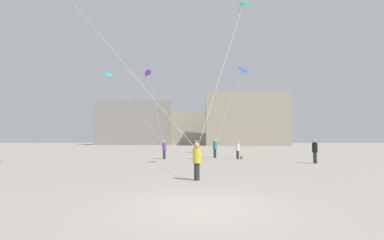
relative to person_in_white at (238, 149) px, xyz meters
The scene contains 15 objects.
ground_plane 18.09m from the person_in_white, 103.07° to the right, with size 300.00×300.00×0.00m, color #9E9689.
person_in_white is the anchor object (origin of this frame).
person_in_purple 6.66m from the person_in_white, behind, with size 0.37×0.37×1.70m.
person_in_yellow 13.54m from the person_in_white, 107.54° to the right, with size 0.35×0.35×1.62m.
person_in_black 6.73m from the person_in_white, 43.17° to the right, with size 0.39×0.39×1.79m.
person_in_teal 2.58m from the person_in_white, 137.13° to the left, with size 0.40×0.40×1.81m.
person_in_green 3.76m from the person_in_white, behind, with size 0.37×0.37×1.68m.
kite_cobalt_delta 12.57m from the person_in_white, 75.17° to the left, with size 4.98×7.31×9.46m.
kite_violet_diamond 17.29m from the person_in_white, 132.77° to the left, with size 3.78×11.11×9.68m.
kite_emerald_diamond 12.33m from the person_in_white, 97.02° to the right, with size 3.68×5.67×9.61m.
kite_cyan_diamond 23.52m from the person_in_white, 138.46° to the left, with size 10.01×14.65×10.34m.
building_left_hall 75.29m from the person_in_white, 107.93° to the left, with size 25.49×14.00×14.73m.
building_centre_hall 75.45m from the person_in_white, 93.87° to the left, with size 14.75×12.98×11.33m.
building_right_hall 59.70m from the person_in_white, 77.42° to the left, with size 24.72×11.88×15.47m.
handbag_beside_flyer 0.85m from the person_in_white, 15.95° to the left, with size 0.32×0.14×0.24m, color brown.
Camera 1 is at (-0.35, -7.24, 1.74)m, focal length 25.63 mm.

